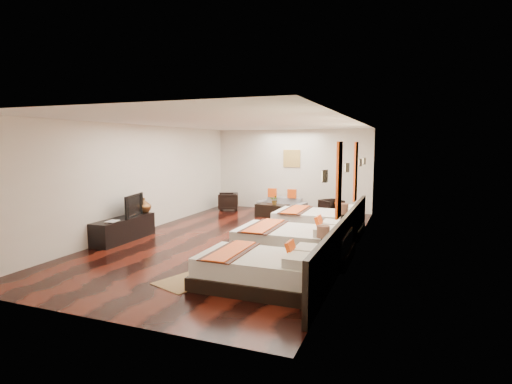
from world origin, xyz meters
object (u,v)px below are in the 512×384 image
at_px(figurine, 144,205).
at_px(table_plant, 275,200).
at_px(armchair_left, 228,202).
at_px(bed_mid, 294,242).
at_px(bed_near, 263,270).
at_px(coffee_table, 272,210).
at_px(nightstand_b, 342,230).
at_px(tv_console, 124,229).
at_px(sofa, 282,205).
at_px(book, 108,221).
at_px(bed_far, 319,222).
at_px(tv, 131,205).
at_px(nightstand_a, 323,256).
at_px(armchair_right, 331,208).

relative_size(figurine, table_plant, 1.27).
xyz_separation_m(figurine, armchair_left, (0.49, 4.04, -0.43)).
bearing_deg(table_plant, bed_mid, -66.54).
distance_m(bed_near, coffee_table, 6.27).
bearing_deg(nightstand_b, tv_console, -162.71).
bearing_deg(nightstand_b, sofa, 125.03).
xyz_separation_m(book, armchair_left, (0.49, 5.38, -0.26)).
relative_size(book, armchair_left, 0.45).
relative_size(bed_far, nightstand_b, 2.39).
bearing_deg(tv, bed_mid, -105.26).
relative_size(nightstand_b, figurine, 2.50).
xyz_separation_m(bed_near, sofa, (-1.88, 7.03, -0.03)).
relative_size(tv_console, figurine, 4.75).
bearing_deg(bed_mid, bed_near, -90.09).
distance_m(nightstand_a, sofa, 6.51).
distance_m(book, table_plant, 5.30).
distance_m(bed_far, tv, 4.75).
xyz_separation_m(bed_near, table_plant, (-1.77, 5.92, 0.27)).
xyz_separation_m(bed_near, tv, (-4.15, 1.96, 0.55)).
height_order(sofa, table_plant, table_plant).
distance_m(nightstand_b, tv, 5.09).
bearing_deg(armchair_left, sofa, 81.82).
height_order(bed_far, sofa, bed_far).
relative_size(nightstand_b, tv_console, 0.53).
height_order(bed_near, table_plant, bed_near).
bearing_deg(armchair_left, figurine, -28.69).
relative_size(tv_console, sofa, 1.09).
xyz_separation_m(bed_near, nightstand_a, (0.75, 1.07, 0.03)).
height_order(tv, figurine, tv).
distance_m(figurine, sofa, 5.07).
xyz_separation_m(armchair_left, coffee_table, (1.83, -0.61, -0.11)).
distance_m(nightstand_a, armchair_left, 7.09).
xyz_separation_m(bed_far, nightstand_b, (0.75, -0.94, 0.04)).
bearing_deg(figurine, nightstand_b, 8.40).
distance_m(bed_far, armchair_left, 4.40).
bearing_deg(tv, bed_near, -128.79).
distance_m(bed_far, figurine, 4.54).
height_order(bed_mid, table_plant, bed_mid).
distance_m(bed_near, nightstand_a, 1.31).
distance_m(tv, sofa, 5.59).
relative_size(nightstand_b, book, 3.08).
distance_m(nightstand_b, sofa, 4.58).
bearing_deg(table_plant, tv, -120.97).
distance_m(nightstand_a, armchair_right, 5.56).
relative_size(bed_mid, book, 7.64).
xyz_separation_m(armchair_left, table_plant, (1.94, -0.67, 0.24)).
bearing_deg(book, bed_far, 35.60).
bearing_deg(bed_mid, table_plant, 113.46).
xyz_separation_m(bed_near, figurine, (-4.20, 2.55, 0.46)).
xyz_separation_m(tv_console, armchair_right, (4.09, 4.83, 0.01)).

